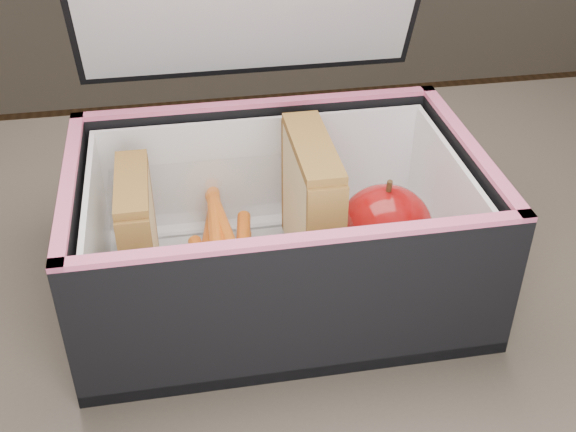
# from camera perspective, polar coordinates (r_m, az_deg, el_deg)

# --- Properties ---
(kitchen_table) EXTENTS (1.20, 0.80, 0.75)m
(kitchen_table) POSITION_cam_1_polar(r_m,az_deg,el_deg) (0.65, 4.70, -13.42)
(kitchen_table) COLOR brown
(kitchen_table) RESTS_ON ground
(lunch_bag) EXTENTS (0.32, 0.29, 0.31)m
(lunch_bag) POSITION_cam_1_polar(r_m,az_deg,el_deg) (0.57, -0.90, -0.05)
(lunch_bag) COLOR black
(lunch_bag) RESTS_ON kitchen_table
(plastic_tub) EXTENTS (0.18, 0.13, 0.07)m
(plastic_tub) POSITION_cam_1_polar(r_m,az_deg,el_deg) (0.58, -4.83, -1.85)
(plastic_tub) COLOR white
(plastic_tub) RESTS_ON lunch_bag
(sandwich_left) EXTENTS (0.02, 0.09, 0.10)m
(sandwich_left) POSITION_cam_1_polar(r_m,az_deg,el_deg) (0.57, -11.74, -1.32)
(sandwich_left) COLOR beige
(sandwich_left) RESTS_ON plastic_tub
(sandwich_right) EXTENTS (0.03, 0.11, 0.12)m
(sandwich_right) POSITION_cam_1_polar(r_m,az_deg,el_deg) (0.57, 1.86, 0.74)
(sandwich_right) COLOR beige
(sandwich_right) RESTS_ON plastic_tub
(carrot_sticks) EXTENTS (0.06, 0.16, 0.03)m
(carrot_sticks) POSITION_cam_1_polar(r_m,az_deg,el_deg) (0.60, -5.21, -2.73)
(carrot_sticks) COLOR orange
(carrot_sticks) RESTS_ON plastic_tub
(paper_napkin) EXTENTS (0.09, 0.09, 0.01)m
(paper_napkin) POSITION_cam_1_polar(r_m,az_deg,el_deg) (0.62, 7.22, -3.49)
(paper_napkin) COLOR white
(paper_napkin) RESTS_ON lunch_bag
(red_apple) EXTENTS (0.08, 0.08, 0.08)m
(red_apple) POSITION_cam_1_polar(r_m,az_deg,el_deg) (0.59, 7.70, -0.94)
(red_apple) COLOR #8E0000
(red_apple) RESTS_ON paper_napkin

